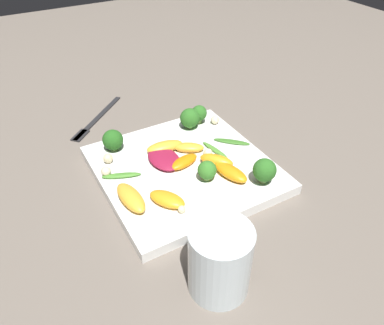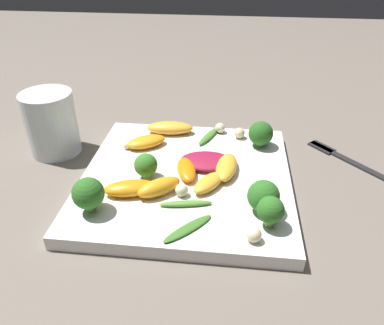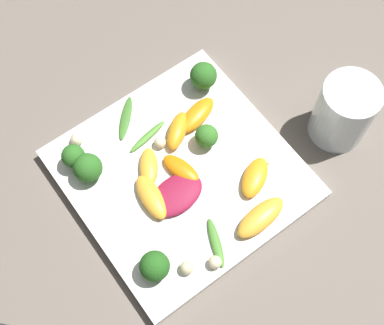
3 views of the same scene
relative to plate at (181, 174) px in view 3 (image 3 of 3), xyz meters
The scene contains 24 objects.
ground_plane 0.01m from the plate, ahead, with size 2.40×2.40×0.00m, color #6B6056.
plate is the anchor object (origin of this frame).
drinking_glass 0.25m from the plate, 17.72° to the right, with size 0.08×0.08×0.10m.
radicchio_leaf_0 0.04m from the plate, 135.88° to the right, with size 0.08×0.06×0.01m.
orange_segment_0 0.13m from the plate, 70.24° to the right, with size 0.08×0.04×0.02m.
orange_segment_1 0.06m from the plate, 59.16° to the left, with size 0.06×0.06×0.02m.
orange_segment_2 0.05m from the plate, 139.51° to the left, with size 0.05×0.06×0.02m.
orange_segment_3 0.06m from the plate, 169.97° to the right, with size 0.04×0.07×0.02m.
orange_segment_4 0.09m from the plate, 39.00° to the left, with size 0.08×0.05×0.02m.
orange_segment_5 0.10m from the plate, 43.77° to the right, with size 0.07×0.06×0.02m.
orange_segment_6 0.02m from the plate, 49.54° to the left, with size 0.04×0.07×0.02m.
broccoli_floret_0 0.15m from the plate, 138.76° to the left, with size 0.03×0.03×0.04m.
broccoli_floret_1 0.07m from the plate, 15.26° to the left, with size 0.03×0.03×0.04m.
broccoli_floret_2 0.13m from the plate, 145.74° to the left, with size 0.04×0.04×0.04m.
broccoli_floret_3 0.15m from the plate, 139.31° to the right, with size 0.04×0.04×0.04m.
broccoli_floret_4 0.15m from the plate, 40.85° to the left, with size 0.04×0.04×0.05m.
arugula_sprig_0 0.12m from the plate, 97.95° to the left, with size 0.06×0.06×0.00m.
arugula_sprig_1 0.11m from the plate, 102.36° to the right, with size 0.04×0.07×0.01m.
arugula_sprig_2 0.07m from the plate, 96.15° to the left, with size 0.07×0.02×0.01m.
macadamia_nut_0 0.16m from the plate, 126.43° to the left, with size 0.02×0.02×0.02m.
macadamia_nut_1 0.14m from the plate, 122.92° to the right, with size 0.02×0.02×0.02m.
macadamia_nut_2 0.14m from the plate, 107.67° to the right, with size 0.02×0.02×0.02m.
macadamia_nut_3 0.12m from the plate, 30.29° to the right, with size 0.01×0.01×0.01m.
macadamia_nut_4 0.05m from the plate, 91.38° to the left, with size 0.02×0.02×0.02m.
Camera 3 is at (-0.17, -0.25, 0.71)m, focal length 50.00 mm.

